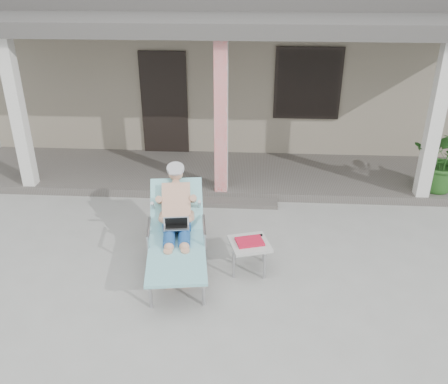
{
  "coord_description": "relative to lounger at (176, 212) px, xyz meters",
  "views": [
    {
      "loc": [
        0.54,
        -5.5,
        3.83
      ],
      "look_at": [
        0.15,
        0.6,
        0.85
      ],
      "focal_mm": 38.0,
      "sensor_mm": 36.0,
      "label": 1
    }
  ],
  "objects": [
    {
      "name": "potted_palm",
      "position": [
        4.34,
        2.32,
        -0.07
      ],
      "size": [
        1.3,
        1.23,
        1.14
      ],
      "primitive_type": "imported",
      "rotation": [
        0.0,
        0.0,
        -0.41
      ],
      "color": "#26591E",
      "rests_on": "porch_deck"
    },
    {
      "name": "ground",
      "position": [
        0.47,
        -0.06,
        -0.8
      ],
      "size": [
        60.0,
        60.0,
        0.0
      ],
      "primitive_type": "plane",
      "color": "#9E9E99",
      "rests_on": "ground"
    },
    {
      "name": "side_table",
      "position": [
        1.0,
        -0.12,
        -0.41
      ],
      "size": [
        0.63,
        0.63,
        0.46
      ],
      "rotation": [
        0.0,
        0.0,
        0.29
      ],
      "color": "#B9B9B4",
      "rests_on": "ground"
    },
    {
      "name": "porch_deck",
      "position": [
        0.47,
        2.94,
        -0.72
      ],
      "size": [
        10.0,
        2.0,
        0.15
      ],
      "primitive_type": "cube",
      "color": "#605B56",
      "rests_on": "ground"
    },
    {
      "name": "porch_overhang",
      "position": [
        0.47,
        2.89,
        1.99
      ],
      "size": [
        10.0,
        2.3,
        2.85
      ],
      "color": "silver",
      "rests_on": "porch_deck"
    },
    {
      "name": "lounger",
      "position": [
        0.0,
        0.0,
        0.0
      ],
      "size": [
        1.01,
        2.05,
        1.29
      ],
      "rotation": [
        0.0,
        0.0,
        0.14
      ],
      "color": "#B7B7BC",
      "rests_on": "ground"
    },
    {
      "name": "porch_step",
      "position": [
        0.47,
        1.79,
        -0.76
      ],
      "size": [
        2.0,
        0.3,
        0.07
      ],
      "primitive_type": "cube",
      "color": "#605B56",
      "rests_on": "ground"
    },
    {
      "name": "house",
      "position": [
        0.47,
        6.44,
        0.87
      ],
      "size": [
        10.4,
        5.4,
        3.3
      ],
      "color": "gray",
      "rests_on": "ground"
    }
  ]
}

